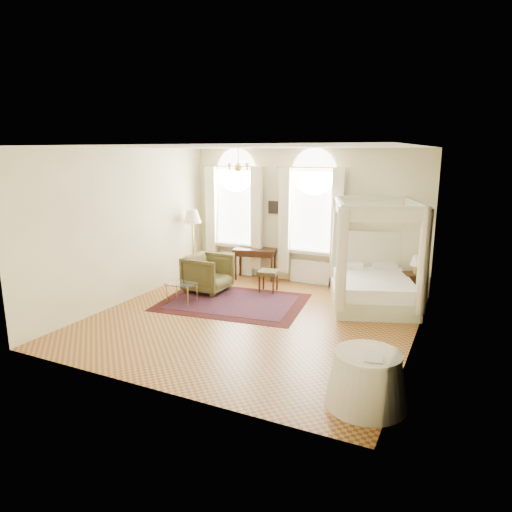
{
  "coord_description": "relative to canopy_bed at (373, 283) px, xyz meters",
  "views": [
    {
      "loc": [
        3.75,
        -7.56,
        3.21
      ],
      "look_at": [
        -0.09,
        0.4,
        1.19
      ],
      "focal_mm": 32.0,
      "sensor_mm": 36.0,
      "label": 1
    }
  ],
  "objects": [
    {
      "name": "ground",
      "position": [
        -1.94,
        -1.88,
        -0.51
      ],
      "size": [
        6.0,
        6.0,
        0.0
      ],
      "primitive_type": "plane",
      "color": "#A16F2E",
      "rests_on": "ground"
    },
    {
      "name": "wall_pictures",
      "position": [
        -1.86,
        1.09,
        1.38
      ],
      "size": [
        2.54,
        0.03,
        0.39
      ],
      "color": "black",
      "rests_on": "room_walls"
    },
    {
      "name": "room_walls",
      "position": [
        -1.94,
        -1.88,
        1.47
      ],
      "size": [
        6.0,
        6.0,
        6.0
      ],
      "color": "#F8F0BC",
      "rests_on": "ground"
    },
    {
      "name": "nightstand",
      "position": [
        0.76,
        0.68,
        -0.19
      ],
      "size": [
        0.57,
        0.55,
        0.64
      ],
      "primitive_type": "cube",
      "rotation": [
        0.0,
        0.0,
        0.41
      ],
      "color": "#381B0F",
      "rests_on": "ground"
    },
    {
      "name": "stool",
      "position": [
        -2.41,
        -0.05,
        -0.08
      ],
      "size": [
        0.5,
        0.5,
        0.51
      ],
      "color": "#42381C",
      "rests_on": "ground"
    },
    {
      "name": "coffee_table",
      "position": [
        -3.78,
        -1.58,
        -0.12
      ],
      "size": [
        0.63,
        0.44,
        0.43
      ],
      "color": "silver",
      "rests_on": "ground"
    },
    {
      "name": "window_left",
      "position": [
        -3.84,
        0.99,
        0.98
      ],
      "size": [
        1.62,
        0.27,
        3.29
      ],
      "color": "white",
      "rests_on": "room_walls"
    },
    {
      "name": "writing_desk",
      "position": [
        -3.16,
        0.82,
        0.17
      ],
      "size": [
        1.16,
        0.77,
        0.8
      ],
      "color": "#381B0F",
      "rests_on": "ground"
    },
    {
      "name": "armchair",
      "position": [
        -3.69,
        -0.65,
        -0.07
      ],
      "size": [
        0.97,
        0.94,
        0.87
      ],
      "primitive_type": "imported",
      "rotation": [
        0.0,
        0.0,
        1.56
      ],
      "color": "#433D1C",
      "rests_on": "ground"
    },
    {
      "name": "laptop",
      "position": [
        -3.44,
        0.93,
        0.3
      ],
      "size": [
        0.35,
        0.23,
        0.03
      ],
      "primitive_type": "imported",
      "rotation": [
        0.0,
        0.0,
        3.17
      ],
      "color": "black",
      "rests_on": "writing_desk"
    },
    {
      "name": "side_table",
      "position": [
        0.76,
        -3.99,
        -0.16
      ],
      "size": [
        1.06,
        1.06,
        0.72
      ],
      "color": "beige",
      "rests_on": "ground"
    },
    {
      "name": "book",
      "position": [
        0.75,
        -4.15,
        0.23
      ],
      "size": [
        0.26,
        0.33,
        0.03
      ],
      "primitive_type": "imported",
      "rotation": [
        0.0,
        0.0,
        0.15
      ],
      "color": "black",
      "rests_on": "side_table"
    },
    {
      "name": "nightstand_lamp",
      "position": [
        0.77,
        0.68,
        0.38
      ],
      "size": [
        0.26,
        0.26,
        0.38
      ],
      "color": "gold",
      "rests_on": "nightstand"
    },
    {
      "name": "floor_lamp",
      "position": [
        -4.64,
        0.2,
        1.01
      ],
      "size": [
        0.46,
        0.46,
        1.79
      ],
      "color": "gold",
      "rests_on": "ground"
    },
    {
      "name": "oriental_rug",
      "position": [
        -2.77,
        -1.12,
        -0.5
      ],
      "size": [
        3.33,
        2.58,
        0.01
      ],
      "color": "#400F0F",
      "rests_on": "ground"
    },
    {
      "name": "chandelier",
      "position": [
        -2.84,
        -0.68,
        2.4
      ],
      "size": [
        0.51,
        0.45,
        0.5
      ],
      "color": "gold",
      "rests_on": "room_walls"
    },
    {
      "name": "window_right",
      "position": [
        -1.74,
        0.99,
        0.98
      ],
      "size": [
        1.62,
        0.27,
        3.29
      ],
      "color": "white",
      "rests_on": "room_walls"
    },
    {
      "name": "canopy_bed",
      "position": [
        0.0,
        0.0,
        0.0
      ],
      "size": [
        2.27,
        2.5,
        2.25
      ],
      "color": "beige",
      "rests_on": "ground"
    }
  ]
}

